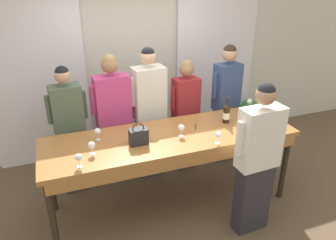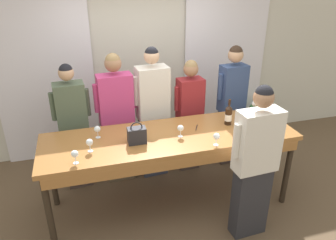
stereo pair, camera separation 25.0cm
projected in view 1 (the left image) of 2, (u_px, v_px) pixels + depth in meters
The scene contains 21 objects.
ground_plane at pixel (170, 202), 4.20m from camera, with size 18.00×18.00×0.00m, color brown.
wall_back at pixel (133, 63), 5.03m from camera, with size 12.00×0.06×2.80m.
curtain_panel_left at pixel (36, 77), 4.56m from camera, with size 1.39×0.03×2.69m.
curtain_panel_right at pixel (216, 60), 5.44m from camera, with size 1.39×0.03×2.69m.
tasting_bar at pixel (171, 142), 3.80m from camera, with size 2.93×0.90×0.98m.
wine_bottle at pixel (226, 113), 4.04m from camera, with size 0.08×0.08×0.33m.
handbag at pixel (139, 136), 3.55m from camera, with size 0.20×0.12×0.25m.
wine_glass_front_left at pixel (218, 135), 3.56m from camera, with size 0.07×0.07×0.14m.
wine_glass_front_mid at pixel (181, 128), 3.71m from camera, with size 0.07×0.07×0.14m.
wine_glass_front_right at pixel (97, 132), 3.63m from camera, with size 0.07×0.07×0.14m.
wine_glass_center_left at pixel (249, 102), 4.44m from camera, with size 0.07×0.07×0.14m.
wine_glass_center_mid at pixel (92, 145), 3.35m from camera, with size 0.07×0.07×0.14m.
wine_glass_center_right at pixel (78, 158), 3.13m from camera, with size 0.07×0.07×0.14m.
pen at pixel (196, 127), 3.97m from camera, with size 0.07×0.13×0.01m.
guest_olive_jacket at pixel (70, 130), 4.12m from camera, with size 0.49×0.27×1.71m.
guest_pink_top at pixel (114, 120), 4.27m from camera, with size 0.56×0.26×1.80m.
guest_cream_sweater at pixel (150, 114), 4.42m from camera, with size 0.53×0.30×1.85m.
guest_striped_shirt at pixel (185, 114), 4.62m from camera, with size 0.46×0.25×1.64m.
guest_navy_coat at pixel (226, 102), 4.78m from camera, with size 0.48×0.26×1.79m.
host_pouring at pixel (257, 160), 3.43m from camera, with size 0.56×0.24×1.75m.
potted_plant at pixel (248, 116), 5.77m from camera, with size 0.33×0.33×0.67m.
Camera 1 is at (-1.18, -3.14, 2.74)m, focal length 35.00 mm.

